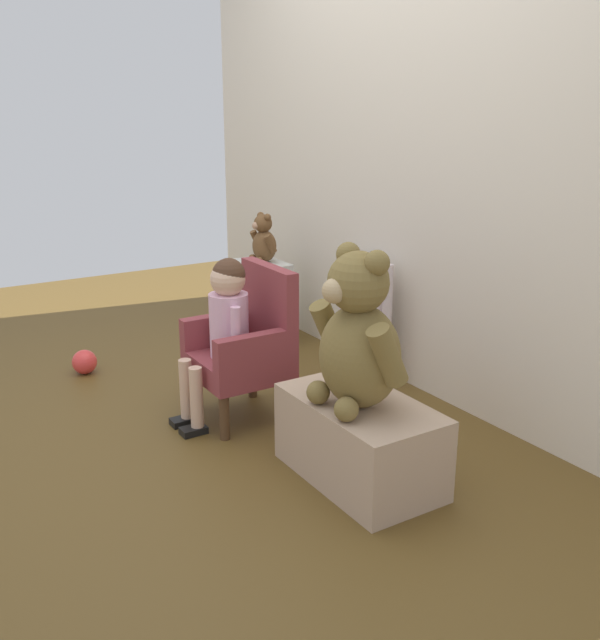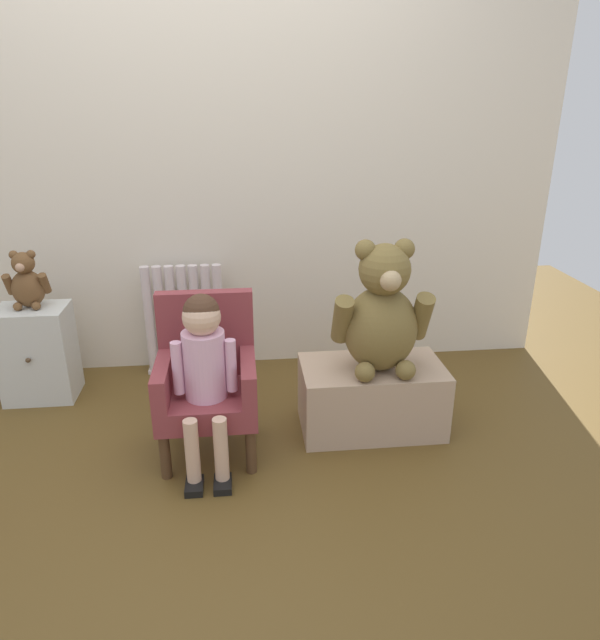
{
  "view_description": "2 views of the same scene",
  "coord_description": "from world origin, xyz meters",
  "px_view_note": "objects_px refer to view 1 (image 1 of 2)",
  "views": [
    {
      "loc": [
        2.68,
        -0.96,
        1.36
      ],
      "look_at": [
        0.4,
        0.46,
        0.53
      ],
      "focal_mm": 40.0,
      "sensor_mm": 36.0,
      "label": 1
    },
    {
      "loc": [
        0.19,
        -1.76,
        1.43
      ],
      "look_at": [
        0.42,
        0.39,
        0.59
      ],
      "focal_mm": 32.0,
      "sensor_mm": 36.0,
      "label": 2
    }
  ],
  "objects_px": {
    "small_dresser": "(261,302)",
    "child_figure": "(224,317)",
    "small_teddy_bear": "(264,240)",
    "child_armchair": "(247,345)",
    "radiator": "(364,316)",
    "toy_ball": "(85,362)",
    "low_bench": "(360,440)",
    "large_teddy_bear": "(358,338)"
  },
  "relations": [
    {
      "from": "small_dresser",
      "to": "child_figure",
      "type": "bearing_deg",
      "value": -37.14
    },
    {
      "from": "small_dresser",
      "to": "small_teddy_bear",
      "type": "bearing_deg",
      "value": 83.85
    },
    {
      "from": "child_armchair",
      "to": "child_figure",
      "type": "height_order",
      "value": "child_figure"
    },
    {
      "from": "radiator",
      "to": "toy_ball",
      "type": "xyz_separation_m",
      "value": [
        -0.74,
        -1.25,
        -0.24
      ]
    },
    {
      "from": "low_bench",
      "to": "toy_ball",
      "type": "distance_m",
      "value": 1.73
    },
    {
      "from": "child_armchair",
      "to": "child_figure",
      "type": "relative_size",
      "value": 0.93
    },
    {
      "from": "low_bench",
      "to": "small_teddy_bear",
      "type": "height_order",
      "value": "small_teddy_bear"
    },
    {
      "from": "small_dresser",
      "to": "child_armchair",
      "type": "relative_size",
      "value": 0.71
    },
    {
      "from": "radiator",
      "to": "large_teddy_bear",
      "type": "xyz_separation_m",
      "value": [
        0.9,
        -0.71,
        0.26
      ]
    },
    {
      "from": "radiator",
      "to": "small_teddy_bear",
      "type": "distance_m",
      "value": 0.79
    },
    {
      "from": "child_armchair",
      "to": "small_teddy_bear",
      "type": "relative_size",
      "value": 2.42
    },
    {
      "from": "radiator",
      "to": "child_armchair",
      "type": "height_order",
      "value": "child_armchair"
    },
    {
      "from": "large_teddy_bear",
      "to": "toy_ball",
      "type": "relative_size",
      "value": 4.58
    },
    {
      "from": "small_teddy_bear",
      "to": "toy_ball",
      "type": "xyz_separation_m",
      "value": [
        -0.03,
        -1.06,
        -0.54
      ]
    },
    {
      "from": "small_dresser",
      "to": "low_bench",
      "type": "height_order",
      "value": "small_dresser"
    },
    {
      "from": "large_teddy_bear",
      "to": "toy_ball",
      "type": "bearing_deg",
      "value": -161.84
    },
    {
      "from": "low_bench",
      "to": "toy_ball",
      "type": "bearing_deg",
      "value": -160.61
    },
    {
      "from": "small_teddy_bear",
      "to": "large_teddy_bear",
      "type": "bearing_deg",
      "value": -17.76
    },
    {
      "from": "large_teddy_bear",
      "to": "small_teddy_bear",
      "type": "bearing_deg",
      "value": 162.24
    },
    {
      "from": "child_figure",
      "to": "large_teddy_bear",
      "type": "height_order",
      "value": "large_teddy_bear"
    },
    {
      "from": "radiator",
      "to": "child_armchair",
      "type": "bearing_deg",
      "value": -78.38
    },
    {
      "from": "child_armchair",
      "to": "large_teddy_bear",
      "type": "height_order",
      "value": "large_teddy_bear"
    },
    {
      "from": "small_teddy_bear",
      "to": "toy_ball",
      "type": "height_order",
      "value": "small_teddy_bear"
    },
    {
      "from": "low_bench",
      "to": "small_teddy_bear",
      "type": "bearing_deg",
      "value": 163.1
    },
    {
      "from": "child_figure",
      "to": "small_teddy_bear",
      "type": "height_order",
      "value": "small_teddy_bear"
    },
    {
      "from": "low_bench",
      "to": "toy_ball",
      "type": "relative_size",
      "value": 5.01
    },
    {
      "from": "large_teddy_bear",
      "to": "toy_ball",
      "type": "distance_m",
      "value": 1.8
    },
    {
      "from": "large_teddy_bear",
      "to": "low_bench",
      "type": "bearing_deg",
      "value": 120.86
    },
    {
      "from": "child_armchair",
      "to": "radiator",
      "type": "bearing_deg",
      "value": 101.62
    },
    {
      "from": "small_dresser",
      "to": "large_teddy_bear",
      "type": "bearing_deg",
      "value": -17.08
    },
    {
      "from": "radiator",
      "to": "small_teddy_bear",
      "type": "relative_size",
      "value": 2.18
    },
    {
      "from": "radiator",
      "to": "large_teddy_bear",
      "type": "relative_size",
      "value": 1.05
    },
    {
      "from": "child_figure",
      "to": "large_teddy_bear",
      "type": "relative_size",
      "value": 1.25
    },
    {
      "from": "low_bench",
      "to": "small_teddy_bear",
      "type": "relative_size",
      "value": 2.27
    },
    {
      "from": "small_dresser",
      "to": "toy_ball",
      "type": "distance_m",
      "value": 1.05
    },
    {
      "from": "large_teddy_bear",
      "to": "small_teddy_bear",
      "type": "height_order",
      "value": "large_teddy_bear"
    },
    {
      "from": "low_bench",
      "to": "large_teddy_bear",
      "type": "distance_m",
      "value": 0.41
    },
    {
      "from": "child_armchair",
      "to": "low_bench",
      "type": "relative_size",
      "value": 1.06
    },
    {
      "from": "radiator",
      "to": "toy_ball",
      "type": "relative_size",
      "value": 4.8
    },
    {
      "from": "radiator",
      "to": "child_armchair",
      "type": "relative_size",
      "value": 0.9
    },
    {
      "from": "child_armchair",
      "to": "large_teddy_bear",
      "type": "xyz_separation_m",
      "value": [
        0.75,
        0.05,
        0.24
      ]
    },
    {
      "from": "toy_ball",
      "to": "low_bench",
      "type": "bearing_deg",
      "value": 19.39
    }
  ]
}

